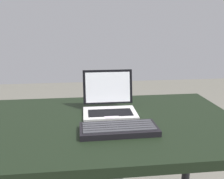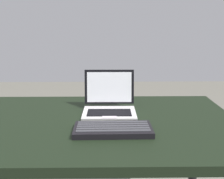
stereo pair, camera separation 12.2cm
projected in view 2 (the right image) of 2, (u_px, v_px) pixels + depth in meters
desk at (94, 136)px, 1.18m from camera, size 1.33×0.78×0.75m
laptop_front at (109, 104)px, 1.25m from camera, size 0.26×0.22×0.20m
external_keyboard at (113, 129)px, 1.03m from camera, size 0.32×0.14×0.03m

